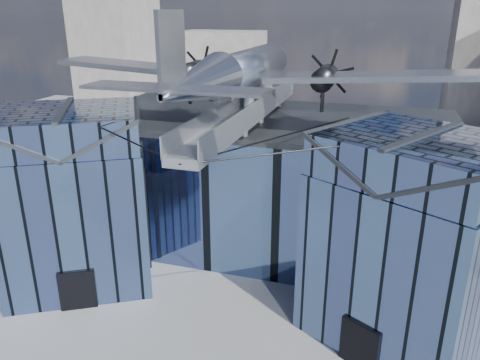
% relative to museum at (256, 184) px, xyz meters
% --- Properties ---
extents(ground_plane, '(120.00, 120.00, 0.00)m').
position_rel_museum_xyz_m(ground_plane, '(-0.00, -5.82, -5.54)').
color(ground_plane, gray).
extents(museum, '(32.88, 24.50, 17.60)m').
position_rel_museum_xyz_m(museum, '(0.00, 0.00, 0.00)').
color(museum, '#465E8F').
rests_on(museum, ground).
extents(bg_towers, '(77.00, 24.50, 26.00)m').
position_rel_museum_xyz_m(bg_towers, '(1.45, 44.67, 4.47)').
color(bg_towers, gray).
rests_on(bg_towers, ground).
extents(tree_plaza_w, '(3.42, 3.42, 5.09)m').
position_rel_museum_xyz_m(tree_plaza_w, '(-17.75, -3.96, -2.09)').
color(tree_plaza_w, '#382116').
rests_on(tree_plaza_w, ground).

